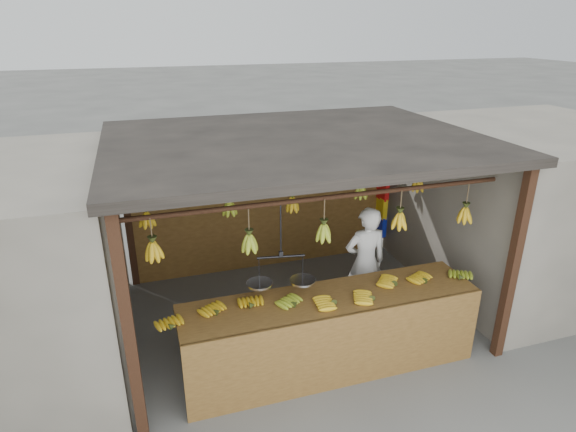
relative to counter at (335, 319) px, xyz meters
name	(u,v)px	position (x,y,z in m)	size (l,w,h in m)	color
ground	(295,314)	(-0.03, 1.23, -0.70)	(80.00, 80.00, 0.00)	#5B5B57
stall	(287,165)	(-0.03, 1.56, 1.27)	(4.30, 3.30, 2.40)	black
neighbor_right	(529,205)	(3.57, 1.23, 0.45)	(3.00, 3.00, 2.30)	slate
counter	(335,319)	(0.00, 0.00, 0.00)	(3.47, 0.74, 0.96)	brown
hanging_bananas	(295,201)	(-0.04, 1.22, 0.91)	(3.61, 2.24, 0.39)	gold
balance_scale	(281,278)	(-0.52, 0.23, 0.46)	(0.71, 0.34, 0.89)	black
vendor	(365,263)	(0.83, 0.98, 0.05)	(0.55, 0.36, 1.52)	white
bag_bundles	(382,198)	(1.91, 2.58, 0.26)	(0.08, 0.26, 1.29)	#199926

